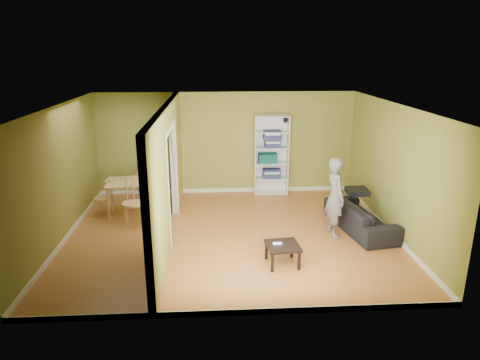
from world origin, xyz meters
name	(u,v)px	position (x,y,z in m)	size (l,w,h in m)	color
room_shell	(230,173)	(0.00, 0.00, 1.30)	(6.50, 6.50, 6.50)	#B95A38
partition	(168,174)	(-1.20, 0.00, 1.30)	(0.22, 5.50, 2.60)	olive
wall_speaker	(285,120)	(1.50, 2.69, 1.90)	(0.10, 0.10, 0.10)	black
sofa	(361,212)	(2.70, 0.13, 0.38)	(0.85, 1.98, 0.75)	#2C2C2F
person	(336,190)	(2.07, -0.09, 0.94)	(0.54, 0.69, 1.89)	slate
bookshelf	(271,155)	(1.14, 2.61, 1.02)	(0.86, 0.38, 2.04)	white
paper_box_navy_a	(271,173)	(1.16, 2.56, 0.54)	(0.44, 0.29, 0.23)	navy
paper_box_teal	(268,158)	(1.05, 2.56, 0.95)	(0.46, 0.30, 0.24)	#196352
paper_box_navy_b	(272,143)	(1.16, 2.56, 1.33)	(0.39, 0.25, 0.20)	navy
paper_box_navy_c	(272,134)	(1.15, 2.56, 1.57)	(0.44, 0.29, 0.23)	navy
coffee_table	(283,248)	(0.85, -1.28, 0.32)	(0.56, 0.56, 0.37)	black
game_controller	(277,243)	(0.76, -1.26, 0.39)	(0.15, 0.04, 0.03)	white
dining_table	(136,184)	(-2.07, 1.29, 0.71)	(1.26, 0.84, 0.79)	#DCAE74
chair_left	(103,197)	(-2.81, 1.24, 0.44)	(0.40, 0.40, 0.88)	tan
chair_near	(133,202)	(-2.03, 0.63, 0.52)	(0.48, 0.48, 1.05)	tan
chair_far	(146,187)	(-1.96, 1.91, 0.43)	(0.40, 0.40, 0.87)	tan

